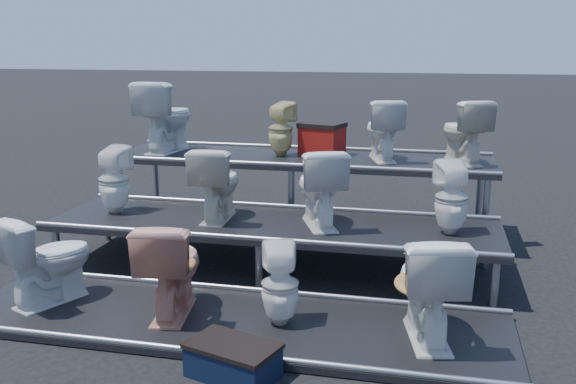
% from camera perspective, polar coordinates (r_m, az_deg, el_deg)
% --- Properties ---
extents(ground, '(80.00, 80.00, 0.00)m').
position_cam_1_polar(ground, '(6.17, -1.38, -6.81)').
color(ground, black).
rests_on(ground, ground).
extents(tier_front, '(4.20, 1.20, 0.06)m').
position_cam_1_polar(tier_front, '(5.00, -5.12, -11.45)').
color(tier_front, black).
rests_on(tier_front, ground).
extents(tier_mid, '(4.20, 1.20, 0.46)m').
position_cam_1_polar(tier_mid, '(6.09, -1.39, -4.78)').
color(tier_mid, black).
rests_on(tier_mid, ground).
extents(tier_back, '(4.20, 1.20, 0.86)m').
position_cam_1_polar(tier_back, '(7.26, 1.12, -0.18)').
color(tier_back, black).
rests_on(tier_back, ground).
extents(toilet_0, '(0.67, 0.82, 0.73)m').
position_cam_1_polar(toilet_0, '(5.49, -20.54, -5.54)').
color(toilet_0, white).
rests_on(toilet_0, tier_front).
extents(toilet_1, '(0.54, 0.80, 0.76)m').
position_cam_1_polar(toilet_1, '(5.00, -10.37, -6.54)').
color(toilet_1, tan).
rests_on(toilet_1, tier_front).
extents(toilet_2, '(0.35, 0.35, 0.62)m').
position_cam_1_polar(toilet_2, '(4.77, -0.71, -8.22)').
color(toilet_2, white).
rests_on(toilet_2, tier_front).
extents(toilet_3, '(0.59, 0.85, 0.79)m').
position_cam_1_polar(toilet_3, '(4.62, 12.36, -8.11)').
color(toilet_3, white).
rests_on(toilet_3, tier_front).
extents(toilet_4, '(0.33, 0.34, 0.66)m').
position_cam_1_polar(toilet_4, '(6.52, -15.21, 1.06)').
color(toilet_4, white).
rests_on(toilet_4, tier_mid).
extents(toilet_5, '(0.43, 0.71, 0.70)m').
position_cam_1_polar(toilet_5, '(6.09, -6.35, 0.81)').
color(toilet_5, beige).
rests_on(toilet_5, tier_mid).
extents(toilet_6, '(0.64, 0.81, 0.73)m').
position_cam_1_polar(toilet_6, '(5.84, 2.80, 0.46)').
color(toilet_6, white).
rests_on(toilet_6, tier_mid).
extents(toilet_7, '(0.37, 0.37, 0.65)m').
position_cam_1_polar(toilet_7, '(5.77, 14.35, -0.50)').
color(toilet_7, white).
rests_on(toilet_7, tier_mid).
extents(toilet_8, '(0.54, 0.85, 0.82)m').
position_cam_1_polar(toilet_8, '(7.59, -10.80, 6.62)').
color(toilet_8, white).
rests_on(toilet_8, tier_back).
extents(toilet_9, '(0.36, 0.36, 0.60)m').
position_cam_1_polar(toilet_9, '(7.17, -0.64, 5.61)').
color(toilet_9, '#D0C785').
rests_on(toilet_9, tier_back).
extents(toilet_10, '(0.54, 0.72, 0.66)m').
position_cam_1_polar(toilet_10, '(7.00, 8.42, 5.51)').
color(toilet_10, white).
rests_on(toilet_10, tier_back).
extents(toilet_11, '(0.61, 0.76, 0.67)m').
position_cam_1_polar(toilet_11, '(6.98, 15.35, 5.22)').
color(toilet_11, beige).
rests_on(toilet_11, tier_back).
extents(red_crate, '(0.52, 0.46, 0.32)m').
position_cam_1_polar(red_crate, '(7.25, 3.04, 4.53)').
color(red_crate, maroon).
rests_on(red_crate, tier_back).
extents(step_stool, '(0.63, 0.49, 0.20)m').
position_cam_1_polar(step_stool, '(4.29, -4.91, -14.84)').
color(step_stool, black).
rests_on(step_stool, ground).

